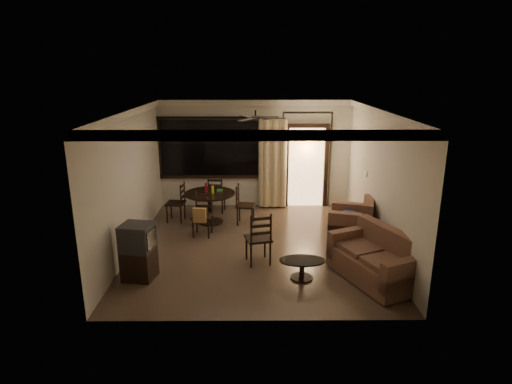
{
  "coord_description": "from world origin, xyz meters",
  "views": [
    {
      "loc": [
        -0.05,
        -8.26,
        3.58
      ],
      "look_at": [
        0.01,
        0.2,
        1.11
      ],
      "focal_mm": 30.0,
      "sensor_mm": 36.0,
      "label": 1
    }
  ],
  "objects_px": {
    "dining_chair_west": "(176,210)",
    "tv_cabinet": "(138,251)",
    "dining_chair_east": "(245,212)",
    "dining_chair_north": "(217,201)",
    "dining_table": "(210,199)",
    "sofa": "(377,260)",
    "coffee_table": "(302,266)",
    "armchair": "(353,223)",
    "side_chair": "(258,248)",
    "dining_chair_south": "(202,222)"
  },
  "relations": [
    {
      "from": "coffee_table",
      "to": "dining_chair_east",
      "type": "bearing_deg",
      "value": 110.71
    },
    {
      "from": "dining_chair_east",
      "to": "dining_chair_west",
      "type": "bearing_deg",
      "value": 90.0
    },
    {
      "from": "dining_table",
      "to": "dining_chair_south",
      "type": "distance_m",
      "value": 0.9
    },
    {
      "from": "dining_chair_east",
      "to": "coffee_table",
      "type": "height_order",
      "value": "dining_chair_east"
    },
    {
      "from": "coffee_table",
      "to": "dining_chair_west",
      "type": "bearing_deg",
      "value": 132.45
    },
    {
      "from": "dining_chair_south",
      "to": "side_chair",
      "type": "height_order",
      "value": "side_chair"
    },
    {
      "from": "sofa",
      "to": "armchair",
      "type": "distance_m",
      "value": 1.81
    },
    {
      "from": "dining_chair_south",
      "to": "coffee_table",
      "type": "xyz_separation_m",
      "value": [
        1.98,
        -2.02,
        -0.07
      ]
    },
    {
      "from": "dining_table",
      "to": "sofa",
      "type": "height_order",
      "value": "dining_table"
    },
    {
      "from": "dining_chair_north",
      "to": "tv_cabinet",
      "type": "height_order",
      "value": "tv_cabinet"
    },
    {
      "from": "dining_table",
      "to": "side_chair",
      "type": "bearing_deg",
      "value": -63.36
    },
    {
      "from": "dining_table",
      "to": "sofa",
      "type": "xyz_separation_m",
      "value": [
        3.18,
        -2.9,
        -0.23
      ]
    },
    {
      "from": "dining_chair_east",
      "to": "sofa",
      "type": "distance_m",
      "value": 3.66
    },
    {
      "from": "dining_table",
      "to": "coffee_table",
      "type": "bearing_deg",
      "value": -56.8
    },
    {
      "from": "dining_chair_south",
      "to": "tv_cabinet",
      "type": "distance_m",
      "value": 2.18
    },
    {
      "from": "dining_table",
      "to": "dining_chair_west",
      "type": "relative_size",
      "value": 1.25
    },
    {
      "from": "tv_cabinet",
      "to": "sofa",
      "type": "xyz_separation_m",
      "value": [
        4.16,
        -0.07,
        -0.15
      ]
    },
    {
      "from": "dining_chair_east",
      "to": "coffee_table",
      "type": "xyz_separation_m",
      "value": [
        1.05,
        -2.77,
        -0.05
      ]
    },
    {
      "from": "dining_table",
      "to": "tv_cabinet",
      "type": "bearing_deg",
      "value": -108.97
    },
    {
      "from": "dining_chair_west",
      "to": "side_chair",
      "type": "bearing_deg",
      "value": 46.52
    },
    {
      "from": "dining_chair_west",
      "to": "side_chair",
      "type": "relative_size",
      "value": 0.92
    },
    {
      "from": "dining_chair_west",
      "to": "tv_cabinet",
      "type": "bearing_deg",
      "value": 3.71
    },
    {
      "from": "sofa",
      "to": "tv_cabinet",
      "type": "bearing_deg",
      "value": 155.16
    },
    {
      "from": "dining_chair_north",
      "to": "armchair",
      "type": "distance_m",
      "value": 3.61
    },
    {
      "from": "dining_chair_south",
      "to": "sofa",
      "type": "xyz_separation_m",
      "value": [
        3.28,
        -2.05,
        0.05
      ]
    },
    {
      "from": "dining_chair_west",
      "to": "dining_chair_north",
      "type": "xyz_separation_m",
      "value": [
        0.92,
        0.69,
        0.0
      ]
    },
    {
      "from": "dining_table",
      "to": "dining_chair_north",
      "type": "bearing_deg",
      "value": 83.62
    },
    {
      "from": "tv_cabinet",
      "to": "sofa",
      "type": "height_order",
      "value": "tv_cabinet"
    },
    {
      "from": "tv_cabinet",
      "to": "armchair",
      "type": "bearing_deg",
      "value": 32.99
    },
    {
      "from": "dining_chair_north",
      "to": "sofa",
      "type": "distance_m",
      "value": 4.81
    },
    {
      "from": "dining_chair_east",
      "to": "side_chair",
      "type": "bearing_deg",
      "value": -165.77
    },
    {
      "from": "dining_chair_west",
      "to": "dining_chair_south",
      "type": "relative_size",
      "value": 1.0
    },
    {
      "from": "dining_chair_south",
      "to": "dining_chair_north",
      "type": "relative_size",
      "value": 1.0
    },
    {
      "from": "dining_chair_west",
      "to": "dining_chair_south",
      "type": "bearing_deg",
      "value": 44.3
    },
    {
      "from": "dining_table",
      "to": "sofa",
      "type": "distance_m",
      "value": 4.31
    },
    {
      "from": "dining_chair_west",
      "to": "armchair",
      "type": "height_order",
      "value": "dining_chair_west"
    },
    {
      "from": "dining_chair_south",
      "to": "dining_chair_north",
      "type": "height_order",
      "value": "same"
    },
    {
      "from": "dining_chair_east",
      "to": "dining_chair_north",
      "type": "relative_size",
      "value": 1.0
    },
    {
      "from": "dining_chair_west",
      "to": "coffee_table",
      "type": "distance_m",
      "value": 4.02
    },
    {
      "from": "coffee_table",
      "to": "side_chair",
      "type": "bearing_deg",
      "value": 139.89
    },
    {
      "from": "sofa",
      "to": "dining_chair_west",
      "type": "bearing_deg",
      "value": 119.31
    },
    {
      "from": "dining_chair_south",
      "to": "dining_chair_north",
      "type": "xyz_separation_m",
      "value": [
        0.19,
        1.63,
        -0.02
      ]
    },
    {
      "from": "dining_chair_west",
      "to": "dining_chair_east",
      "type": "relative_size",
      "value": 1.0
    },
    {
      "from": "tv_cabinet",
      "to": "dining_chair_west",
      "type": "bearing_deg",
      "value": 97.39
    },
    {
      "from": "dining_table",
      "to": "sofa",
      "type": "bearing_deg",
      "value": -42.4
    },
    {
      "from": "dining_chair_south",
      "to": "side_chair",
      "type": "distance_m",
      "value": 1.84
    },
    {
      "from": "dining_chair_south",
      "to": "armchair",
      "type": "relative_size",
      "value": 0.86
    },
    {
      "from": "tv_cabinet",
      "to": "sofa",
      "type": "distance_m",
      "value": 4.16
    },
    {
      "from": "armchair",
      "to": "side_chair",
      "type": "bearing_deg",
      "value": -134.97
    },
    {
      "from": "sofa",
      "to": "coffee_table",
      "type": "relative_size",
      "value": 2.31
    }
  ]
}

